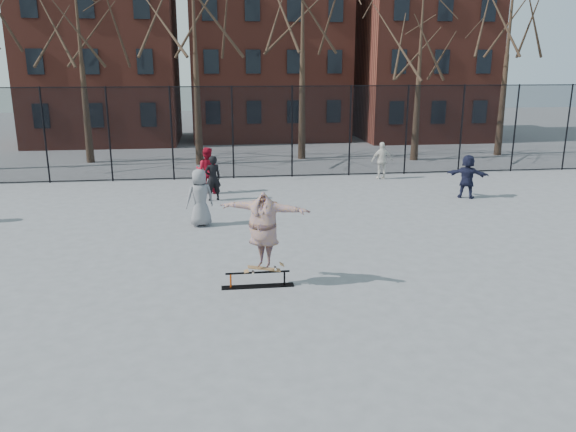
{
  "coord_description": "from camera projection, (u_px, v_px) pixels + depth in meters",
  "views": [
    {
      "loc": [
        -2.13,
        -11.49,
        4.91
      ],
      "look_at": [
        -0.46,
        1.5,
        1.34
      ],
      "focal_mm": 35.0,
      "sensor_mm": 36.0,
      "label": 1
    }
  ],
  "objects": [
    {
      "name": "bystander_extra",
      "position": [
        200.0,
        198.0,
        17.33
      ],
      "size": [
        1.01,
        0.81,
        1.8
      ],
      "primitive_type": "imported",
      "rotation": [
        0.0,
        0.0,
        3.45
      ],
      "color": "slate",
      "rests_on": "ground"
    },
    {
      "name": "rowhouses",
      "position": [
        258.0,
        45.0,
        35.92
      ],
      "size": [
        29.0,
        7.0,
        13.0
      ],
      "color": "maroon",
      "rests_on": "ground"
    },
    {
      "name": "skate_rail",
      "position": [
        258.0,
        281.0,
        12.73
      ],
      "size": [
        1.65,
        0.25,
        0.36
      ],
      "color": "black",
      "rests_on": "ground"
    },
    {
      "name": "bystander_navy",
      "position": [
        467.0,
        176.0,
        20.98
      ],
      "size": [
        1.58,
        1.17,
        1.65
      ],
      "primitive_type": "imported",
      "rotation": [
        0.0,
        0.0,
        2.64
      ],
      "color": "#1A1C35",
      "rests_on": "ground"
    },
    {
      "name": "bystander_red",
      "position": [
        207.0,
        170.0,
        21.76
      ],
      "size": [
        1.0,
        0.86,
        1.79
      ],
      "primitive_type": "imported",
      "rotation": [
        0.0,
        0.0,
        2.91
      ],
      "color": "maroon",
      "rests_on": "ground"
    },
    {
      "name": "skateboard",
      "position": [
        264.0,
        269.0,
        12.68
      ],
      "size": [
        0.8,
        0.19,
        0.1
      ],
      "primitive_type": null,
      "color": "olive",
      "rests_on": "skate_rail"
    },
    {
      "name": "skater",
      "position": [
        264.0,
        231.0,
        12.44
      ],
      "size": [
        2.15,
        1.36,
        1.71
      ],
      "primitive_type": "imported",
      "rotation": [
        0.0,
        0.0,
        -0.41
      ],
      "color": "#573381",
      "rests_on": "skateboard"
    },
    {
      "name": "ground",
      "position": [
        317.0,
        290.0,
        12.55
      ],
      "size": [
        100.0,
        100.0,
        0.0
      ],
      "primitive_type": "plane",
      "color": "slate"
    },
    {
      "name": "fence",
      "position": [
        265.0,
        131.0,
        24.45
      ],
      "size": [
        34.03,
        0.07,
        4.0
      ],
      "color": "black",
      "rests_on": "ground"
    },
    {
      "name": "bystander_black",
      "position": [
        213.0,
        178.0,
        20.59
      ],
      "size": [
        0.7,
        0.56,
        1.67
      ],
      "primitive_type": "imported",
      "rotation": [
        0.0,
        0.0,
        3.44
      ],
      "color": "black",
      "rests_on": "ground"
    },
    {
      "name": "tree_row",
      "position": [
        251.0,
        11.0,
        27.0
      ],
      "size": [
        33.66,
        7.46,
        10.67
      ],
      "color": "black",
      "rests_on": "ground"
    },
    {
      "name": "bystander_white",
      "position": [
        382.0,
        161.0,
        24.44
      ],
      "size": [
        0.95,
        0.41,
        1.62
      ],
      "primitive_type": "imported",
      "rotation": [
        0.0,
        0.0,
        3.13
      ],
      "color": "silver",
      "rests_on": "ground"
    }
  ]
}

